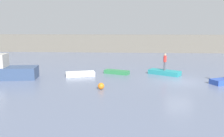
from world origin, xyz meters
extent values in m
plane|color=slate|center=(0.00, 0.00, 0.00)|extent=(120.00, 120.00, 0.00)
cube|color=#666056|center=(0.00, 25.41, 1.76)|extent=(80.00, 1.20, 3.52)
cube|color=#33476B|center=(-16.99, 0.11, 0.58)|extent=(6.61, 3.13, 1.16)
cube|color=white|center=(-9.78, 1.94, 0.22)|extent=(3.14, 1.93, 0.44)
cube|color=#2D7F47|center=(-6.05, 3.35, 0.20)|extent=(2.85, 1.84, 0.40)
cube|color=teal|center=(-0.94, 3.26, 0.23)|extent=(3.47, 2.80, 0.47)
cylinder|color=#4C4C56|center=(-0.94, 3.26, 0.92)|extent=(0.22, 0.22, 0.89)
cylinder|color=red|center=(-0.94, 3.26, 1.69)|extent=(0.32, 0.32, 0.65)
sphere|color=tan|center=(-0.94, 3.26, 2.13)|extent=(0.23, 0.23, 0.23)
sphere|color=orange|center=(-7.04, -3.21, 0.27)|extent=(0.53, 0.53, 0.53)
camera|label=1|loc=(-4.92, -21.93, 5.03)|focal=38.07mm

